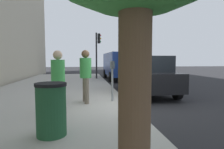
# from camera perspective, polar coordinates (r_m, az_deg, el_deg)

# --- Properties ---
(ground_plane) EXTENTS (80.00, 80.00, 0.00)m
(ground_plane) POSITION_cam_1_polar(r_m,az_deg,el_deg) (6.52, 5.16, -9.75)
(ground_plane) COLOR #232326
(ground_plane) RESTS_ON ground
(sidewalk_slab) EXTENTS (28.00, 6.00, 0.15)m
(sidewalk_slab) POSITION_cam_1_polar(r_m,az_deg,el_deg) (6.51, -21.83, -9.40)
(sidewalk_slab) COLOR #A8A59E
(sidewalk_slab) RESTS_ON ground_plane
(parking_meter) EXTENTS (0.36, 0.12, 1.41)m
(parking_meter) POSITION_cam_1_polar(r_m,az_deg,el_deg) (6.55, 0.09, 0.66)
(parking_meter) COLOR gray
(parking_meter) RESTS_ON sidewalk_slab
(pedestrian_at_meter) EXTENTS (0.53, 0.39, 1.78)m
(pedestrian_at_meter) POSITION_cam_1_polar(r_m,az_deg,el_deg) (6.40, -8.00, 0.83)
(pedestrian_at_meter) COLOR #726656
(pedestrian_at_meter) RESTS_ON sidewalk_slab
(pedestrian_bystander) EXTENTS (0.44, 0.38, 1.70)m
(pedestrian_bystander) POSITION_cam_1_polar(r_m,az_deg,el_deg) (5.37, -15.99, -0.55)
(pedestrian_bystander) COLOR tan
(pedestrian_bystander) RESTS_ON sidewalk_slab
(parked_sedan_near) EXTENTS (4.41, 1.98, 1.77)m
(parked_sedan_near) POSITION_cam_1_polar(r_m,az_deg,el_deg) (8.95, 10.16, -0.17)
(parked_sedan_near) COLOR black
(parked_sedan_near) RESTS_ON ground_plane
(parked_van_far) EXTENTS (5.24, 2.20, 2.18)m
(parked_van_far) POSITION_cam_1_polar(r_m,az_deg,el_deg) (15.56, 2.16, 3.11)
(parked_van_far) COLOR navy
(parked_van_far) RESTS_ON ground_plane
(traffic_signal) EXTENTS (0.24, 0.44, 3.60)m
(traffic_signal) POSITION_cam_1_polar(r_m,az_deg,el_deg) (15.05, -4.36, 8.08)
(traffic_signal) COLOR black
(traffic_signal) RESTS_ON sidewalk_slab
(trash_bin) EXTENTS (0.59, 0.59, 1.01)m
(trash_bin) POSITION_cam_1_polar(r_m,az_deg,el_deg) (3.82, -17.90, -9.94)
(trash_bin) COLOR #1E4C2D
(trash_bin) RESTS_ON sidewalk_slab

